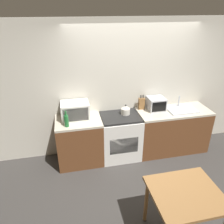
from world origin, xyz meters
TOP-DOWN VIEW (x-y plane):
  - ground_plane at (0.00, 0.00)m, footprint 16.00×16.00m
  - wall_back at (0.00, 1.07)m, footprint 10.00×0.06m
  - counter_left_run at (-1.09, 0.73)m, footprint 0.83×0.62m
  - counter_right_run at (0.79, 0.73)m, footprint 1.44×0.62m
  - stove_range at (-0.30, 0.72)m, footprint 0.75×0.62m
  - kettle at (-0.19, 0.79)m, footprint 0.17×0.17m
  - microwave at (-1.13, 0.83)m, footprint 0.50×0.37m
  - bottle at (-1.30, 0.54)m, footprint 0.07×0.07m
  - knife_block at (0.18, 0.94)m, footprint 0.12×0.07m
  - toaster_oven at (0.45, 0.85)m, footprint 0.33×0.31m
  - sink_basin at (0.94, 0.73)m, footprint 0.56×0.41m
  - dining_table at (0.04, -1.12)m, footprint 0.84×0.75m

SIDE VIEW (x-z plane):
  - ground_plane at x=0.00m, z-range 0.00..0.00m
  - stove_range at x=-0.30m, z-range 0.00..0.90m
  - counter_left_run at x=-1.09m, z-range 0.00..0.90m
  - counter_right_run at x=0.79m, z-range 0.00..0.90m
  - dining_table at x=0.04m, z-range 0.28..1.04m
  - sink_basin at x=0.94m, z-range 0.79..1.03m
  - kettle at x=-0.19m, z-range 0.89..1.08m
  - bottle at x=-1.30m, z-range 0.87..1.16m
  - knife_block at x=0.18m, z-range 0.87..1.17m
  - toaster_oven at x=0.45m, z-range 0.90..1.15m
  - microwave at x=-1.13m, z-range 0.90..1.20m
  - wall_back at x=0.00m, z-range 0.00..2.60m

